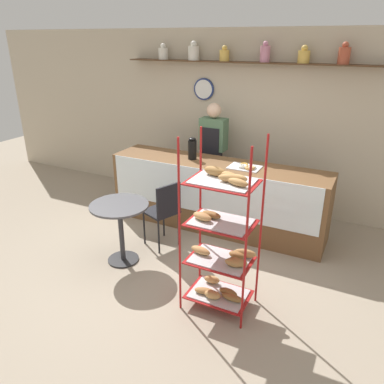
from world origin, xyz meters
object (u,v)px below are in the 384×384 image
Objects in this scene: donut_tray_counter at (246,167)px; cafe_table at (120,219)px; pastry_rack at (222,239)px; coffee_carafe at (192,149)px; person_worker at (213,152)px; cafe_chair at (165,208)px.

cafe_table is at bearing -129.85° from donut_tray_counter.
donut_tray_counter is (-0.30, 1.54, 0.22)m from pastry_rack.
coffee_carafe is at bearing 78.47° from cafe_table.
pastry_rack is 2.41m from person_worker.
coffee_carafe is at bearing 176.48° from donut_tray_counter.
cafe_chair is 2.17× the size of donut_tray_counter.
cafe_chair is at bearing 145.18° from pastry_rack.
person_worker is 4.06× the size of donut_tray_counter.
donut_tray_counter is (0.75, -0.63, 0.06)m from person_worker.
pastry_rack reaches higher than person_worker.
cafe_table is (-0.35, -1.93, -0.36)m from person_worker.
coffee_carafe is at bearing -96.83° from person_worker.
pastry_rack reaches higher than cafe_table.
donut_tray_counter is at bearing 157.05° from cafe_chair.
coffee_carafe reaches higher than cafe_chair.
donut_tray_counter is at bearing -40.06° from person_worker.
cafe_chair is 2.87× the size of coffee_carafe.
person_worker reaches higher than coffee_carafe.
coffee_carafe is at bearing -156.16° from cafe_chair.
donut_tray_counter is (0.81, -0.05, -0.13)m from coffee_carafe.
pastry_rack is at bearing -79.07° from donut_tray_counter.
cafe_chair is at bearing -135.07° from donut_tray_counter.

